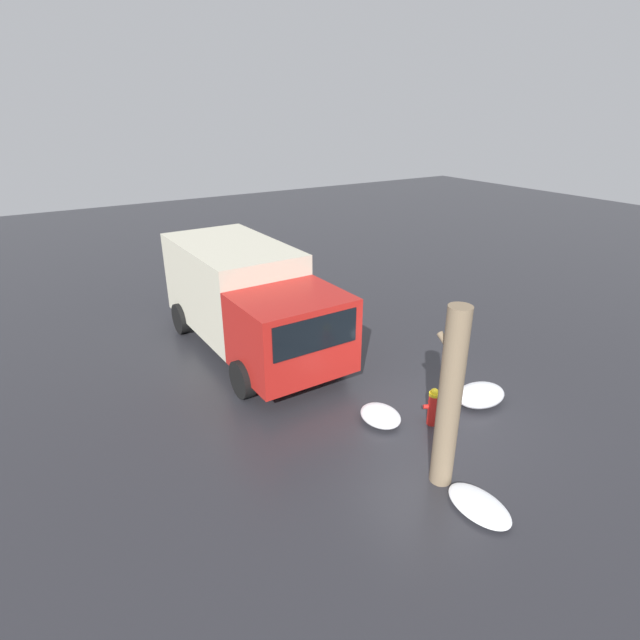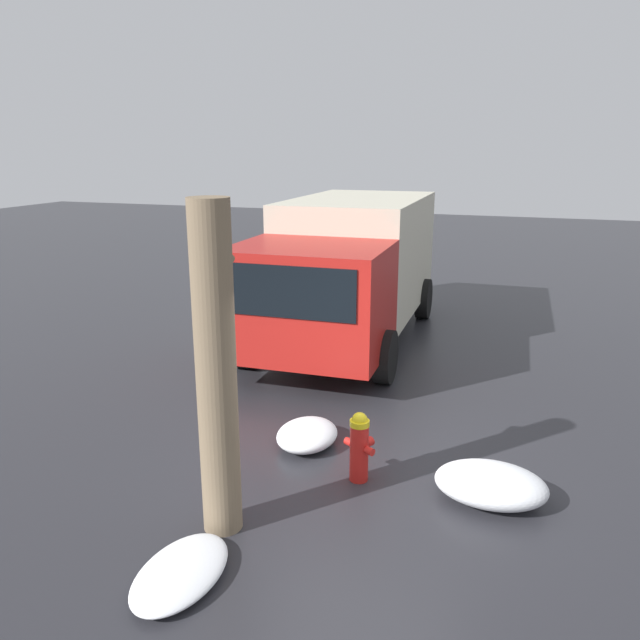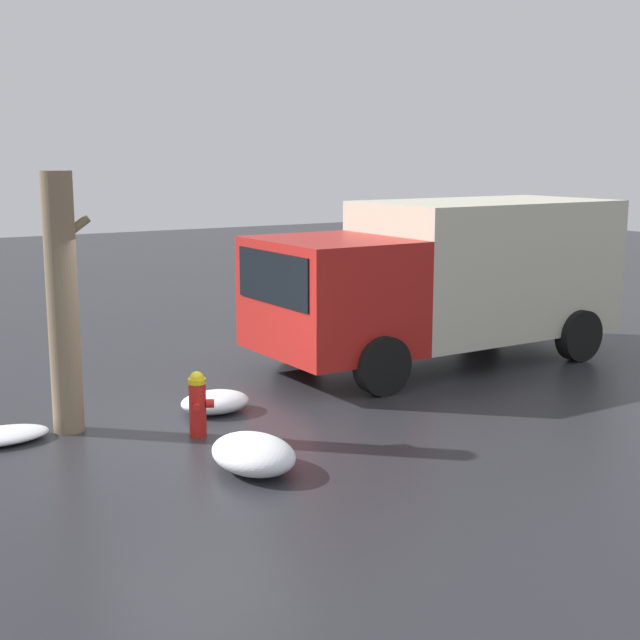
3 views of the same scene
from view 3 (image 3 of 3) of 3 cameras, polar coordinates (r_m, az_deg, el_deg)
ground_plane at (r=11.60m, az=-7.79°, el=-7.37°), size 60.00×60.00×0.00m
fire_hydrant at (r=11.47m, az=-7.82°, el=-5.28°), size 0.35×0.41×0.85m
tree_trunk at (r=11.78m, az=-16.14°, el=1.03°), size 0.60×0.40×3.36m
delivery_truck at (r=15.48m, az=8.05°, el=2.86°), size 6.56×2.89×2.76m
snow_pile_by_hydrant at (r=11.93m, az=-19.79°, el=-7.00°), size 1.20×0.73×0.16m
snow_pile_curbside at (r=10.26m, az=-4.29°, el=-8.53°), size 0.87×1.23×0.40m
snow_pile_by_tree at (r=12.57m, az=-6.73°, el=-5.23°), size 0.98×0.77×0.30m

